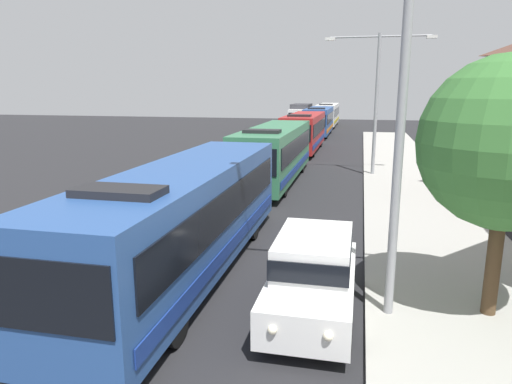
{
  "coord_description": "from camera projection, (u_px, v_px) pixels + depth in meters",
  "views": [
    {
      "loc": [
        3.3,
        -1.15,
        5.11
      ],
      "look_at": [
        0.21,
        12.53,
        1.97
      ],
      "focal_mm": 32.4,
      "sensor_mm": 36.0,
      "label": 1
    }
  ],
  "objects": [
    {
      "name": "bus_lead",
      "position": [
        187.0,
        215.0,
        12.81
      ],
      "size": [
        2.58,
        12.01,
        3.21
      ],
      "color": "#284C8C",
      "rests_on": "ground_plane"
    },
    {
      "name": "bus_second_in_line",
      "position": [
        275.0,
        152.0,
        25.64
      ],
      "size": [
        2.58,
        11.7,
        3.21
      ],
      "color": "#33724C",
      "rests_on": "ground_plane"
    },
    {
      "name": "bus_middle",
      "position": [
        304.0,
        131.0,
        38.46
      ],
      "size": [
        2.58,
        11.13,
        3.21
      ],
      "color": "maroon",
      "rests_on": "ground_plane"
    },
    {
      "name": "bus_fourth_in_line",
      "position": [
        319.0,
        120.0,
        51.21
      ],
      "size": [
        2.58,
        10.73,
        3.21
      ],
      "color": "#284C8C",
      "rests_on": "ground_plane"
    },
    {
      "name": "bus_rear",
      "position": [
        328.0,
        114.0,
        63.94
      ],
      "size": [
        2.58,
        12.05,
        3.21
      ],
      "color": "silver",
      "rests_on": "ground_plane"
    },
    {
      "name": "white_suv",
      "position": [
        313.0,
        273.0,
        10.47
      ],
      "size": [
        1.86,
        4.55,
        1.9
      ],
      "color": "white",
      "rests_on": "ground_plane"
    },
    {
      "name": "box_truck_oncoming",
      "position": [
        301.0,
        115.0,
        61.2
      ],
      "size": [
        2.35,
        7.22,
        3.15
      ],
      "color": "white",
      "rests_on": "ground_plane"
    },
    {
      "name": "streetlamp_near",
      "position": [
        404.0,
        78.0,
        9.36
      ],
      "size": [
        5.64,
        0.28,
        8.51
      ],
      "color": "gray",
      "rests_on": "sidewalk"
    },
    {
      "name": "streetlamp_mid",
      "position": [
        377.0,
        89.0,
        26.53
      ],
      "size": [
        6.1,
        0.28,
        8.03
      ],
      "color": "gray",
      "rests_on": "sidewalk"
    },
    {
      "name": "roadside_tree",
      "position": [
        508.0,
        144.0,
        9.62
      ],
      "size": [
        3.69,
        3.69,
        5.7
      ],
      "color": "#4C3823",
      "rests_on": "sidewalk"
    }
  ]
}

